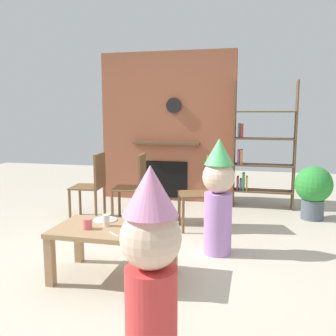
{
  "coord_description": "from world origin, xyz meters",
  "views": [
    {
      "loc": [
        1.03,
        -3.33,
        1.43
      ],
      "look_at": [
        0.15,
        0.4,
        0.86
      ],
      "focal_mm": 39.61,
      "sensor_mm": 36.0,
      "label": 1
    }
  ],
  "objects_px": {
    "coffee_table": "(114,236)",
    "dining_chair_left": "(93,182)",
    "paper_cup_near_left": "(135,230)",
    "potted_plant_tall": "(313,188)",
    "paper_plate_rear": "(105,220)",
    "child_with_cone_hat": "(151,269)",
    "birthday_cake_slice": "(132,219)",
    "dining_chair_middle": "(135,183)",
    "child_in_pink": "(218,194)",
    "paper_cup_center": "(106,220)",
    "dining_chair_right": "(203,188)",
    "paper_plate_front": "(140,228)",
    "bookshelf": "(259,151)",
    "paper_cup_near_right": "(87,224)"
  },
  "relations": [
    {
      "from": "bookshelf",
      "to": "dining_chair_middle",
      "type": "bearing_deg",
      "value": -144.16
    },
    {
      "from": "coffee_table",
      "to": "birthday_cake_slice",
      "type": "height_order",
      "value": "birthday_cake_slice"
    },
    {
      "from": "coffee_table",
      "to": "paper_plate_front",
      "type": "distance_m",
      "value": 0.25
    },
    {
      "from": "paper_cup_center",
      "to": "paper_plate_rear",
      "type": "relative_size",
      "value": 0.48
    },
    {
      "from": "child_with_cone_hat",
      "to": "paper_cup_near_right",
      "type": "bearing_deg",
      "value": 9.44
    },
    {
      "from": "potted_plant_tall",
      "to": "child_with_cone_hat",
      "type": "bearing_deg",
      "value": -110.67
    },
    {
      "from": "paper_plate_front",
      "to": "dining_chair_left",
      "type": "height_order",
      "value": "dining_chair_left"
    },
    {
      "from": "child_in_pink",
      "to": "dining_chair_middle",
      "type": "relative_size",
      "value": 1.32
    },
    {
      "from": "birthday_cake_slice",
      "to": "child_in_pink",
      "type": "distance_m",
      "value": 0.96
    },
    {
      "from": "coffee_table",
      "to": "paper_cup_near_left",
      "type": "relative_size",
      "value": 9.97
    },
    {
      "from": "child_with_cone_hat",
      "to": "coffee_table",
      "type": "bearing_deg",
      "value": 0.0
    },
    {
      "from": "paper_cup_center",
      "to": "paper_plate_rear",
      "type": "distance_m",
      "value": 0.17
    },
    {
      "from": "paper_cup_near_right",
      "to": "potted_plant_tall",
      "type": "height_order",
      "value": "potted_plant_tall"
    },
    {
      "from": "bookshelf",
      "to": "birthday_cake_slice",
      "type": "distance_m",
      "value": 2.93
    },
    {
      "from": "dining_chair_right",
      "to": "coffee_table",
      "type": "bearing_deg",
      "value": 52.04
    },
    {
      "from": "paper_plate_rear",
      "to": "potted_plant_tall",
      "type": "relative_size",
      "value": 0.29
    },
    {
      "from": "child_in_pink",
      "to": "bookshelf",
      "type": "bearing_deg",
      "value": -145.33
    },
    {
      "from": "bookshelf",
      "to": "dining_chair_right",
      "type": "relative_size",
      "value": 2.11
    },
    {
      "from": "paper_cup_center",
      "to": "dining_chair_right",
      "type": "distance_m",
      "value": 1.68
    },
    {
      "from": "paper_cup_center",
      "to": "birthday_cake_slice",
      "type": "xyz_separation_m",
      "value": [
        0.19,
        0.13,
        -0.01
      ]
    },
    {
      "from": "dining_chair_left",
      "to": "potted_plant_tall",
      "type": "distance_m",
      "value": 2.97
    },
    {
      "from": "coffee_table",
      "to": "potted_plant_tall",
      "type": "bearing_deg",
      "value": 50.06
    },
    {
      "from": "paper_cup_near_left",
      "to": "child_with_cone_hat",
      "type": "height_order",
      "value": "child_with_cone_hat"
    },
    {
      "from": "dining_chair_left",
      "to": "child_in_pink",
      "type": "bearing_deg",
      "value": 148.83
    },
    {
      "from": "coffee_table",
      "to": "child_with_cone_hat",
      "type": "height_order",
      "value": "child_with_cone_hat"
    },
    {
      "from": "birthday_cake_slice",
      "to": "child_in_pink",
      "type": "bearing_deg",
      "value": 41.6
    },
    {
      "from": "paper_cup_center",
      "to": "dining_chair_left",
      "type": "distance_m",
      "value": 1.84
    },
    {
      "from": "paper_cup_near_right",
      "to": "paper_plate_front",
      "type": "xyz_separation_m",
      "value": [
        0.43,
        0.12,
        -0.04
      ]
    },
    {
      "from": "paper_cup_near_left",
      "to": "potted_plant_tall",
      "type": "relative_size",
      "value": 0.14
    },
    {
      "from": "coffee_table",
      "to": "dining_chair_left",
      "type": "relative_size",
      "value": 1.14
    },
    {
      "from": "potted_plant_tall",
      "to": "paper_plate_rear",
      "type": "bearing_deg",
      "value": -134.37
    },
    {
      "from": "dining_chair_middle",
      "to": "child_in_pink",
      "type": "bearing_deg",
      "value": 136.6
    },
    {
      "from": "birthday_cake_slice",
      "to": "dining_chair_middle",
      "type": "xyz_separation_m",
      "value": [
        -0.47,
        1.54,
        0.02
      ]
    },
    {
      "from": "paper_plate_front",
      "to": "child_in_pink",
      "type": "distance_m",
      "value": 0.97
    },
    {
      "from": "paper_plate_rear",
      "to": "dining_chair_right",
      "type": "height_order",
      "value": "dining_chair_right"
    },
    {
      "from": "child_in_pink",
      "to": "dining_chair_left",
      "type": "xyz_separation_m",
      "value": [
        -1.76,
        0.87,
        -0.12
      ]
    },
    {
      "from": "child_in_pink",
      "to": "potted_plant_tall",
      "type": "distance_m",
      "value": 1.92
    },
    {
      "from": "potted_plant_tall",
      "to": "dining_chair_right",
      "type": "bearing_deg",
      "value": -152.07
    },
    {
      "from": "paper_plate_front",
      "to": "dining_chair_right",
      "type": "distance_m",
      "value": 1.59
    },
    {
      "from": "birthday_cake_slice",
      "to": "dining_chair_middle",
      "type": "relative_size",
      "value": 0.11
    },
    {
      "from": "paper_cup_near_left",
      "to": "paper_plate_front",
      "type": "relative_size",
      "value": 0.47
    },
    {
      "from": "paper_plate_front",
      "to": "potted_plant_tall",
      "type": "xyz_separation_m",
      "value": [
        1.72,
        2.3,
        -0.04
      ]
    },
    {
      "from": "paper_plate_front",
      "to": "dining_chair_left",
      "type": "xyz_separation_m",
      "value": [
        -1.17,
        1.63,
        0.05
      ]
    },
    {
      "from": "paper_plate_rear",
      "to": "birthday_cake_slice",
      "type": "bearing_deg",
      "value": -3.93
    },
    {
      "from": "dining_chair_left",
      "to": "child_with_cone_hat",
      "type": "bearing_deg",
      "value": 115.01
    },
    {
      "from": "paper_cup_near_left",
      "to": "potted_plant_tall",
      "type": "height_order",
      "value": "potted_plant_tall"
    },
    {
      "from": "bookshelf",
      "to": "child_with_cone_hat",
      "type": "height_order",
      "value": "bookshelf"
    },
    {
      "from": "child_with_cone_hat",
      "to": "child_in_pink",
      "type": "xyz_separation_m",
      "value": [
        0.17,
        1.9,
        0.01
      ]
    },
    {
      "from": "paper_cup_near_left",
      "to": "dining_chair_right",
      "type": "bearing_deg",
      "value": 80.41
    },
    {
      "from": "paper_cup_near_left",
      "to": "birthday_cake_slice",
      "type": "xyz_separation_m",
      "value": [
        -0.14,
        0.35,
        -0.01
      ]
    }
  ]
}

